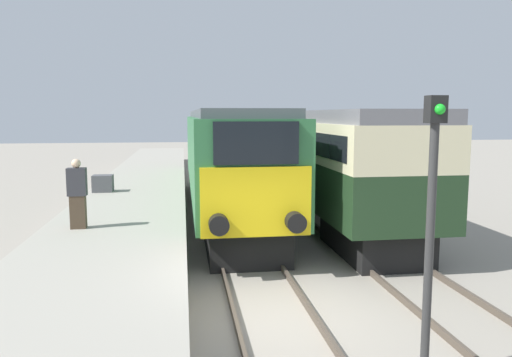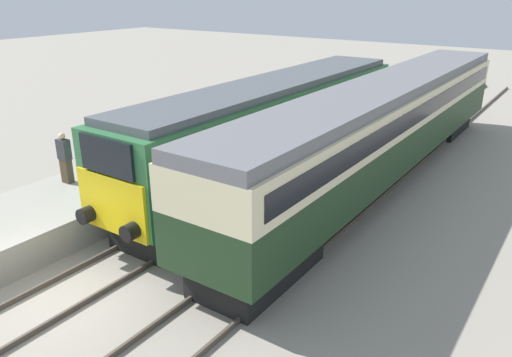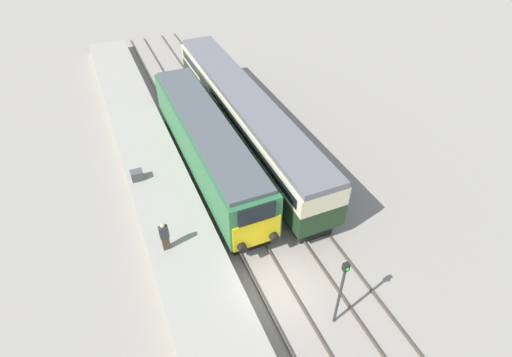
% 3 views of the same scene
% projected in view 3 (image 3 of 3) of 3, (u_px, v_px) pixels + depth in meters
% --- Properties ---
extents(ground_plane, '(120.00, 120.00, 0.00)m').
position_uv_depth(ground_plane, '(275.00, 291.00, 18.80)').
color(ground_plane, gray).
extents(platform_left, '(3.50, 50.00, 0.97)m').
position_uv_depth(platform_left, '(165.00, 197.00, 23.14)').
color(platform_left, '#9E998C').
rests_on(platform_left, ground_plane).
extents(rails_near_track, '(1.51, 60.00, 0.14)m').
position_uv_depth(rails_near_track, '(237.00, 220.00, 22.29)').
color(rails_near_track, '#4C4238').
rests_on(rails_near_track, ground_plane).
extents(rails_far_track, '(1.50, 60.00, 0.14)m').
position_uv_depth(rails_far_track, '(291.00, 203.00, 23.33)').
color(rails_far_track, '#4C4238').
rests_on(rails_far_track, ground_plane).
extents(locomotive, '(2.70, 15.80, 3.86)m').
position_uv_depth(locomotive, '(207.00, 143.00, 24.38)').
color(locomotive, black).
rests_on(locomotive, ground_plane).
extents(passenger_carriage, '(2.75, 21.13, 3.84)m').
position_uv_depth(passenger_carriage, '(244.00, 112.00, 26.98)').
color(passenger_carriage, black).
rests_on(passenger_carriage, ground_plane).
extents(person_on_platform, '(0.44, 0.26, 1.69)m').
position_uv_depth(person_on_platform, '(165.00, 236.00, 19.02)').
color(person_on_platform, '#473828').
rests_on(person_on_platform, platform_left).
extents(signal_post, '(0.24, 0.28, 3.96)m').
position_uv_depth(signal_post, '(341.00, 289.00, 16.09)').
color(signal_post, '#333333').
rests_on(signal_post, ground_plane).
extents(luggage_crate, '(0.70, 0.56, 0.60)m').
position_uv_depth(luggage_crate, '(137.00, 175.00, 23.44)').
color(luggage_crate, '#4C4C51').
rests_on(luggage_crate, platform_left).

